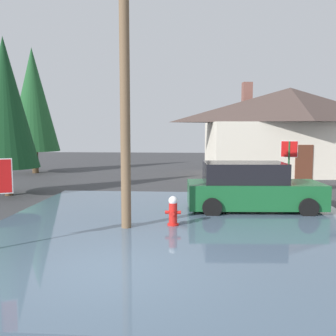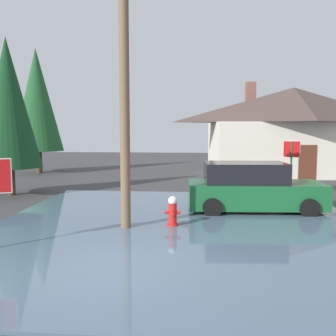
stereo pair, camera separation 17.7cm
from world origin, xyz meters
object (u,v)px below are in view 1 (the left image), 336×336
pine_tree_tall_left (5,103)px  stop_sign_far (289,156)px  fire_hydrant (173,212)px  utility_pole (125,90)px  parked_car (251,188)px  house (289,130)px  pine_tree_mid_left (33,100)px

pine_tree_tall_left → stop_sign_far: bearing=5.5°
fire_hydrant → utility_pole: bearing=-165.2°
fire_hydrant → utility_pole: (-1.32, -0.35, 3.48)m
parked_car → pine_tree_tall_left: 10.81m
house → pine_tree_tall_left: size_ratio=1.67×
pine_tree_tall_left → pine_tree_mid_left: pine_tree_mid_left is taller
stop_sign_far → pine_tree_mid_left: 16.64m
utility_pole → pine_tree_mid_left: size_ratio=0.93×
pine_tree_mid_left → utility_pole: bearing=-57.9°
fire_hydrant → stop_sign_far: size_ratio=0.39×
utility_pole → stop_sign_far: 9.11m
house → stop_sign_far: bearing=-103.2°
utility_pole → pine_tree_mid_left: bearing=122.1°
fire_hydrant → house: size_ratio=0.08×
fire_hydrant → parked_car: size_ratio=0.20×
utility_pole → house: utility_pole is taller
stop_sign_far → parked_car: 4.34m
house → parked_car: 12.05m
parked_car → pine_tree_tall_left: (-10.04, 2.49, 3.16)m
pine_tree_mid_left → pine_tree_tall_left: bearing=-73.8°
stop_sign_far → pine_tree_tall_left: (-12.19, -1.18, 2.29)m
house → pine_tree_mid_left: pine_tree_mid_left is taller
parked_car → pine_tree_tall_left: size_ratio=0.70×
pine_tree_mid_left → house: bearing=0.9°
fire_hydrant → house: (6.51, 13.62, 2.38)m
utility_pole → house: size_ratio=0.67×
fire_hydrant → utility_pole: size_ratio=0.12×
house → pine_tree_mid_left: size_ratio=1.39×
utility_pole → stop_sign_far: bearing=46.7°
parked_car → pine_tree_mid_left: (-12.50, 10.95, 3.96)m
stop_sign_far → parked_car: size_ratio=0.50×
house → parked_car: house is taller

